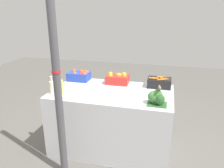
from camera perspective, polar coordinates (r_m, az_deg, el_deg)
The scene contains 10 objects.
ground_plane at distance 3.30m, azimuth 0.00°, elevation -15.69°, with size 10.00×10.00×0.00m, color #605E59.
market_table at distance 3.08m, azimuth 0.00°, elevation -9.23°, with size 1.59×0.92×0.85m, color silver.
support_pole at distance 2.35m, azimuth -14.13°, elevation 0.52°, with size 0.09×0.09×2.31m.
apple_crate at distance 3.36m, azimuth -8.42°, elevation 2.22°, with size 0.32×0.22×0.15m.
orange_crate at distance 3.18m, azimuth 1.45°, elevation 1.48°, with size 0.32×0.22×0.16m.
carrot_crate at distance 3.11m, azimuth 12.28°, elevation 0.41°, with size 0.32×0.22×0.16m.
broccoli_pile at distance 2.53m, azimuth 11.51°, elevation -3.42°, with size 0.22×0.18×0.18m.
juice_bottle_cloudy at distance 2.89m, azimuth -15.46°, elevation -0.60°, with size 0.06×0.06×0.23m.
juice_bottle_golden at distance 2.83m, azimuth -13.29°, elevation -0.50°, with size 0.07×0.07×0.27m.
sparrow_bird at distance 2.47m, azimuth 12.35°, elevation -1.06°, with size 0.04×0.14×0.05m.
Camera 1 is at (0.68, -2.62, 1.89)m, focal length 35.00 mm.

